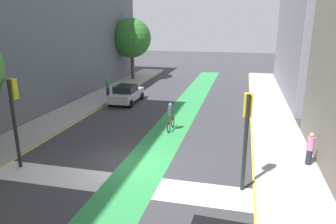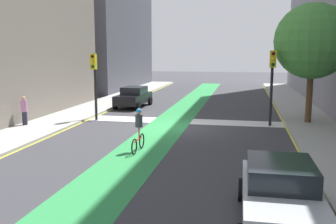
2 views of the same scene
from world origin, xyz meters
name	(u,v)px [view 2 (image 2 of 2)]	position (x,y,z in m)	size (l,w,h in m)	color
ground_plane	(179,127)	(0.00, 0.00, 0.00)	(120.00, 120.00, 0.00)	#38383D
bike_lane_paint	(166,127)	(0.74, 0.00, 0.00)	(2.40, 60.00, 0.01)	#2D8C47
crosswalk_band	(184,121)	(0.00, -2.00, 0.00)	(12.00, 1.80, 0.01)	silver
sidewalk_left	(319,132)	(-7.50, 0.00, 0.07)	(3.00, 60.00, 0.15)	#9E9E99
curb_stripe_left	(289,132)	(-6.00, 0.00, 0.01)	(0.16, 60.00, 0.01)	yellow
sidewalk_right	(57,121)	(7.50, 0.00, 0.07)	(3.00, 60.00, 0.15)	#9E9E99
curb_stripe_right	(80,123)	(6.00, 0.00, 0.01)	(0.16, 60.00, 0.01)	yellow
traffic_signal_near_right	(94,74)	(5.47, -1.15, 2.90)	(0.35, 0.52, 4.14)	black
traffic_signal_near_left	(272,74)	(-5.11, -1.46, 3.03)	(0.35, 0.52, 4.32)	black
car_black_right_near	(134,97)	(4.79, -7.16, 0.80)	(2.19, 4.28, 1.57)	black
car_silver_left_far	(280,194)	(-4.52, 11.43, 0.80)	(2.05, 4.21, 1.57)	#B2B7BF
cyclist_in_lane	(139,129)	(0.82, 5.35, 0.97)	(0.32, 1.73, 1.86)	black
pedestrian_sidewalk_right_a	(24,110)	(8.56, 1.69, 0.98)	(0.34, 0.34, 1.63)	#262638
street_tree_near	(313,41)	(-7.32, -2.39, 4.83)	(4.32, 4.32, 6.86)	brown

